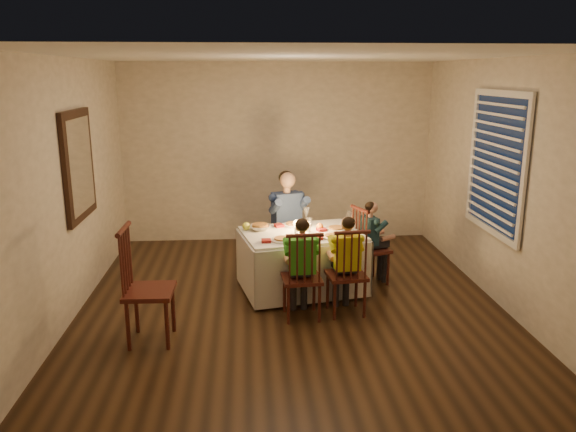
{
  "coord_description": "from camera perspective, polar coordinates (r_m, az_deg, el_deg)",
  "views": [
    {
      "loc": [
        -0.45,
        -5.69,
        2.44
      ],
      "look_at": [
        -0.02,
        0.15,
        0.95
      ],
      "focal_mm": 35.0,
      "sensor_mm": 36.0,
      "label": 1
    }
  ],
  "objects": [
    {
      "name": "setting_adult",
      "position": [
        6.61,
        0.59,
        -0.91
      ],
      "size": [
        0.31,
        0.31,
        0.02
      ],
      "primitive_type": "cylinder",
      "rotation": [
        0.0,
        0.0,
        0.21
      ],
      "color": "silver",
      "rests_on": "dining_table"
    },
    {
      "name": "wall_back",
      "position": [
        8.28,
        -1.07,
        6.4
      ],
      "size": [
        4.5,
        0.02,
        2.6
      ],
      "primitive_type": "cube",
      "color": "beige",
      "rests_on": "ground"
    },
    {
      "name": "child_teal",
      "position": [
        6.85,
        8.28,
        -6.7
      ],
      "size": [
        0.38,
        0.39,
        1.0
      ],
      "primitive_type": null,
      "rotation": [
        0.0,
        0.0,
        1.92
      ],
      "color": "#193540",
      "rests_on": "ground"
    },
    {
      "name": "squash",
      "position": [
        6.44,
        -4.27,
        -1.04
      ],
      "size": [
        0.09,
        0.09,
        0.09
      ],
      "primitive_type": "sphere",
      "color": "#F8FE43",
      "rests_on": "dining_table"
    },
    {
      "name": "candle_right",
      "position": [
        6.35,
        2.07,
        -1.2
      ],
      "size": [
        0.06,
        0.06,
        0.1
      ],
      "primitive_type": "cylinder",
      "color": "white",
      "rests_on": "dining_table"
    },
    {
      "name": "serving_bowl",
      "position": [
        6.43,
        -2.85,
        -1.19
      ],
      "size": [
        0.24,
        0.24,
        0.06
      ],
      "primitive_type": "imported",
      "rotation": [
        0.0,
        0.0,
        -0.05
      ],
      "color": "silver",
      "rests_on": "dining_table"
    },
    {
      "name": "chair_near_right",
      "position": [
        6.0,
        5.83,
        -9.75
      ],
      "size": [
        0.42,
        0.41,
        0.94
      ],
      "primitive_type": null,
      "rotation": [
        0.0,
        0.0,
        3.24
      ],
      "color": "#38130F",
      "rests_on": "ground"
    },
    {
      "name": "adult",
      "position": [
        7.25,
        -0.05,
        -5.35
      ],
      "size": [
        0.58,
        0.56,
        1.26
      ],
      "primitive_type": null,
      "rotation": [
        0.0,
        0.0,
        0.34
      ],
      "color": "navy",
      "rests_on": "ground"
    },
    {
      "name": "orange_fruit",
      "position": [
        6.44,
        3.25,
        -1.08
      ],
      "size": [
        0.08,
        0.08,
        0.08
      ],
      "primitive_type": "sphere",
      "color": "orange",
      "rests_on": "dining_table"
    },
    {
      "name": "candle_left",
      "position": [
        6.31,
        0.89,
        -1.29
      ],
      "size": [
        0.06,
        0.06,
        0.1
      ],
      "primitive_type": "cylinder",
      "color": "white",
      "rests_on": "dining_table"
    },
    {
      "name": "ceiling",
      "position": [
        5.71,
        0.33,
        15.93
      ],
      "size": [
        5.0,
        5.0,
        0.0
      ],
      "primitive_type": "plane",
      "color": "white",
      "rests_on": "wall_back"
    },
    {
      "name": "child_yellow",
      "position": [
        6.0,
        5.83,
        -9.75
      ],
      "size": [
        0.37,
        0.34,
        1.05
      ],
      "primitive_type": null,
      "rotation": [
        0.0,
        0.0,
        3.24
      ],
      "color": "yellow",
      "rests_on": "ground"
    },
    {
      "name": "chair_near_left",
      "position": [
        5.88,
        1.38,
        -10.2
      ],
      "size": [
        0.41,
        0.39,
        0.94
      ],
      "primitive_type": null,
      "rotation": [
        0.0,
        0.0,
        3.21
      ],
      "color": "#38130F",
      "rests_on": "ground"
    },
    {
      "name": "wall_mirror",
      "position": [
        6.31,
        -20.5,
        4.85
      ],
      "size": [
        0.06,
        0.95,
        1.15
      ],
      "color": "black",
      "rests_on": "wall_left"
    },
    {
      "name": "setting_yellow",
      "position": [
        6.15,
        4.63,
        -2.12
      ],
      "size": [
        0.31,
        0.31,
        0.02
      ],
      "primitive_type": "cylinder",
      "rotation": [
        0.0,
        0.0,
        0.21
      ],
      "color": "silver",
      "rests_on": "dining_table"
    },
    {
      "name": "wall_left",
      "position": [
        6.07,
        -21.4,
        2.5
      ],
      "size": [
        0.02,
        5.0,
        2.6
      ],
      "primitive_type": "cube",
      "color": "beige",
      "rests_on": "ground"
    },
    {
      "name": "ground",
      "position": [
        6.2,
        0.29,
        -8.84
      ],
      "size": [
        5.0,
        5.0,
        0.0
      ],
      "primitive_type": "plane",
      "color": "black",
      "rests_on": "ground"
    },
    {
      "name": "wall_right",
      "position": [
        6.4,
        20.86,
        3.12
      ],
      "size": [
        0.02,
        5.0,
        2.6
      ],
      "primitive_type": "cube",
      "color": "beige",
      "rests_on": "ground"
    },
    {
      "name": "dining_table",
      "position": [
        6.4,
        1.4,
        -3.4
      ],
      "size": [
        1.5,
        1.22,
        0.66
      ],
      "rotation": [
        0.0,
        0.0,
        0.21
      ],
      "color": "silver",
      "rests_on": "ground"
    },
    {
      "name": "window_blinds",
      "position": [
        6.44,
        20.3,
        5.04
      ],
      "size": [
        0.07,
        1.34,
        1.54
      ],
      "color": "#0C1832",
      "rests_on": "wall_right"
    },
    {
      "name": "chair_end",
      "position": [
        6.85,
        8.28,
        -6.7
      ],
      "size": [
        0.48,
        0.49,
        0.94
      ],
      "primitive_type": null,
      "rotation": [
        0.0,
        0.0,
        1.92
      ],
      "color": "#38130F",
      "rests_on": "ground"
    },
    {
      "name": "chair_adult",
      "position": [
        7.25,
        -0.05,
        -5.35
      ],
      "size": [
        0.49,
        0.48,
        0.94
      ],
      "primitive_type": null,
      "rotation": [
        0.0,
        0.0,
        0.34
      ],
      "color": "#38130F",
      "rests_on": "ground"
    },
    {
      "name": "chair_extra",
      "position": [
        5.55,
        -13.58,
        -12.17
      ],
      "size": [
        0.45,
        0.47,
        1.11
      ],
      "primitive_type": null,
      "rotation": [
        0.0,
        0.0,
        1.55
      ],
      "color": "#38130F",
      "rests_on": "ground"
    },
    {
      "name": "child_green",
      "position": [
        5.88,
        1.38,
        -10.2
      ],
      "size": [
        0.37,
        0.34,
        1.06
      ],
      "primitive_type": null,
      "rotation": [
        0.0,
        0.0,
        3.21
      ],
      "color": "green",
      "rests_on": "ground"
    },
    {
      "name": "setting_green",
      "position": [
        6.02,
        -0.57,
        -2.44
      ],
      "size": [
        0.31,
        0.31,
        0.02
      ],
      "primitive_type": "cylinder",
      "rotation": [
        0.0,
        0.0,
        0.21
      ],
      "color": "silver",
      "rests_on": "dining_table"
    },
    {
      "name": "setting_teal",
      "position": [
        6.47,
        4.93,
        -1.31
      ],
      "size": [
        0.31,
        0.31,
        0.02
      ],
      "primitive_type": "cylinder",
      "rotation": [
        0.0,
        0.0,
        0.21
      ],
      "color": "silver",
      "rests_on": "dining_table"
    }
  ]
}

